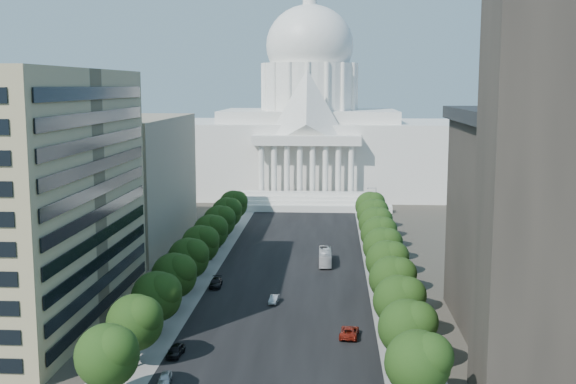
% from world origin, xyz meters
% --- Properties ---
extents(road_asphalt, '(30.00, 260.00, 0.01)m').
position_xyz_m(road_asphalt, '(0.00, 90.00, 0.00)').
color(road_asphalt, black).
rests_on(road_asphalt, ground).
extents(sidewalk_left, '(8.00, 260.00, 0.02)m').
position_xyz_m(sidewalk_left, '(-19.00, 90.00, 0.00)').
color(sidewalk_left, gray).
rests_on(sidewalk_left, ground).
extents(sidewalk_right, '(8.00, 260.00, 0.02)m').
position_xyz_m(sidewalk_right, '(19.00, 90.00, 0.00)').
color(sidewalk_right, gray).
rests_on(sidewalk_right, ground).
extents(capitol, '(120.00, 56.00, 73.00)m').
position_xyz_m(capitol, '(0.00, 184.89, 20.01)').
color(capitol, white).
rests_on(capitol, ground).
extents(office_block_left_far, '(38.00, 52.00, 30.00)m').
position_xyz_m(office_block_left_far, '(-48.00, 100.00, 15.00)').
color(office_block_left_far, gray).
rests_on(office_block_left_far, ground).
extents(tree_l_a, '(7.79, 7.60, 9.97)m').
position_xyz_m(tree_l_a, '(-17.66, 11.81, 6.45)').
color(tree_l_a, '#33261C').
rests_on(tree_l_a, ground).
extents(tree_l_b, '(7.79, 7.60, 9.97)m').
position_xyz_m(tree_l_b, '(-17.66, 23.81, 6.45)').
color(tree_l_b, '#33261C').
rests_on(tree_l_b, ground).
extents(tree_l_c, '(7.79, 7.60, 9.97)m').
position_xyz_m(tree_l_c, '(-17.66, 35.81, 6.45)').
color(tree_l_c, '#33261C').
rests_on(tree_l_c, ground).
extents(tree_l_d, '(7.79, 7.60, 9.97)m').
position_xyz_m(tree_l_d, '(-17.66, 47.81, 6.45)').
color(tree_l_d, '#33261C').
rests_on(tree_l_d, ground).
extents(tree_l_e, '(7.79, 7.60, 9.97)m').
position_xyz_m(tree_l_e, '(-17.66, 59.81, 6.45)').
color(tree_l_e, '#33261C').
rests_on(tree_l_e, ground).
extents(tree_l_f, '(7.79, 7.60, 9.97)m').
position_xyz_m(tree_l_f, '(-17.66, 71.81, 6.45)').
color(tree_l_f, '#33261C').
rests_on(tree_l_f, ground).
extents(tree_l_g, '(7.79, 7.60, 9.97)m').
position_xyz_m(tree_l_g, '(-17.66, 83.81, 6.45)').
color(tree_l_g, '#33261C').
rests_on(tree_l_g, ground).
extents(tree_l_h, '(7.79, 7.60, 9.97)m').
position_xyz_m(tree_l_h, '(-17.66, 95.81, 6.45)').
color(tree_l_h, '#33261C').
rests_on(tree_l_h, ground).
extents(tree_l_i, '(7.79, 7.60, 9.97)m').
position_xyz_m(tree_l_i, '(-17.66, 107.81, 6.45)').
color(tree_l_i, '#33261C').
rests_on(tree_l_i, ground).
extents(tree_l_j, '(7.79, 7.60, 9.97)m').
position_xyz_m(tree_l_j, '(-17.66, 119.81, 6.45)').
color(tree_l_j, '#33261C').
rests_on(tree_l_j, ground).
extents(tree_r_a, '(7.79, 7.60, 9.97)m').
position_xyz_m(tree_r_a, '(18.34, 11.81, 6.45)').
color(tree_r_a, '#33261C').
rests_on(tree_r_a, ground).
extents(tree_r_b, '(7.79, 7.60, 9.97)m').
position_xyz_m(tree_r_b, '(18.34, 23.81, 6.45)').
color(tree_r_b, '#33261C').
rests_on(tree_r_b, ground).
extents(tree_r_c, '(7.79, 7.60, 9.97)m').
position_xyz_m(tree_r_c, '(18.34, 35.81, 6.45)').
color(tree_r_c, '#33261C').
rests_on(tree_r_c, ground).
extents(tree_r_d, '(7.79, 7.60, 9.97)m').
position_xyz_m(tree_r_d, '(18.34, 47.81, 6.45)').
color(tree_r_d, '#33261C').
rests_on(tree_r_d, ground).
extents(tree_r_e, '(7.79, 7.60, 9.97)m').
position_xyz_m(tree_r_e, '(18.34, 59.81, 6.45)').
color(tree_r_e, '#33261C').
rests_on(tree_r_e, ground).
extents(tree_r_f, '(7.79, 7.60, 9.97)m').
position_xyz_m(tree_r_f, '(18.34, 71.81, 6.45)').
color(tree_r_f, '#33261C').
rests_on(tree_r_f, ground).
extents(tree_r_g, '(7.79, 7.60, 9.97)m').
position_xyz_m(tree_r_g, '(18.34, 83.81, 6.45)').
color(tree_r_g, '#33261C').
rests_on(tree_r_g, ground).
extents(tree_r_h, '(7.79, 7.60, 9.97)m').
position_xyz_m(tree_r_h, '(18.34, 95.81, 6.45)').
color(tree_r_h, '#33261C').
rests_on(tree_r_h, ground).
extents(tree_r_i, '(7.79, 7.60, 9.97)m').
position_xyz_m(tree_r_i, '(18.34, 107.81, 6.45)').
color(tree_r_i, '#33261C').
rests_on(tree_r_i, ground).
extents(tree_r_j, '(7.79, 7.60, 9.97)m').
position_xyz_m(tree_r_j, '(18.34, 119.81, 6.45)').
color(tree_r_j, '#33261C').
rests_on(tree_r_j, ground).
extents(streetlight_a, '(2.61, 0.44, 9.00)m').
position_xyz_m(streetlight_a, '(19.90, 10.00, 5.82)').
color(streetlight_a, gray).
rests_on(streetlight_a, ground).
extents(streetlight_b, '(2.61, 0.44, 9.00)m').
position_xyz_m(streetlight_b, '(19.90, 35.00, 5.82)').
color(streetlight_b, gray).
rests_on(streetlight_b, ground).
extents(streetlight_c, '(2.61, 0.44, 9.00)m').
position_xyz_m(streetlight_c, '(19.90, 60.00, 5.82)').
color(streetlight_c, gray).
rests_on(streetlight_c, ground).
extents(streetlight_d, '(2.61, 0.44, 9.00)m').
position_xyz_m(streetlight_d, '(19.90, 85.00, 5.82)').
color(streetlight_d, gray).
rests_on(streetlight_d, ground).
extents(streetlight_e, '(2.61, 0.44, 9.00)m').
position_xyz_m(streetlight_e, '(19.90, 110.00, 5.82)').
color(streetlight_e, gray).
rests_on(streetlight_e, ground).
extents(streetlight_f, '(2.61, 0.44, 9.00)m').
position_xyz_m(streetlight_f, '(19.90, 135.00, 5.82)').
color(streetlight_f, gray).
rests_on(streetlight_f, ground).
extents(car_dark_a, '(2.25, 4.67, 1.54)m').
position_xyz_m(car_dark_a, '(-13.50, 28.04, 0.77)').
color(car_dark_a, black).
rests_on(car_dark_a, ground).
extents(car_silver, '(1.78, 4.05, 1.29)m').
position_xyz_m(car_silver, '(-1.79, 53.62, 0.65)').
color(car_silver, '#ACAEB4').
rests_on(car_silver, ground).
extents(car_red, '(3.24, 5.98, 1.59)m').
position_xyz_m(car_red, '(10.88, 37.27, 0.80)').
color(car_red, maroon).
rests_on(car_red, ground).
extents(car_dark_b, '(2.40, 5.39, 1.54)m').
position_xyz_m(car_dark_b, '(-13.50, 63.07, 0.77)').
color(car_dark_b, black).
rests_on(car_dark_b, ground).
extents(car_parked, '(1.84, 3.99, 1.33)m').
position_xyz_m(car_parked, '(-12.84, 18.65, 0.66)').
color(car_parked, '#B4B7BD').
rests_on(car_parked, ground).
extents(city_bus, '(2.72, 10.94, 3.04)m').
position_xyz_m(city_bus, '(6.79, 81.89, 1.52)').
color(city_bus, silver).
rests_on(city_bus, ground).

